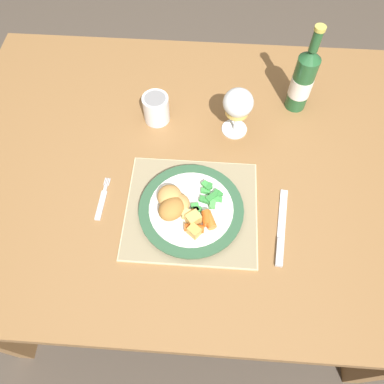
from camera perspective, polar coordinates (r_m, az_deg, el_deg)
The scene contains 13 objects.
ground_plane at distance 1.68m, azimuth 0.31°, elevation -9.71°, with size 6.00×6.00×0.00m, color #4C4238.
dining_table at distance 1.09m, azimuth 0.47°, elevation 2.34°, with size 1.35×0.97×0.74m.
placemat at distance 0.94m, azimuth -0.13°, elevation -2.70°, with size 0.33×0.29×0.01m.
dinner_plate at distance 0.92m, azimuth -0.08°, elevation -2.72°, with size 0.26×0.26×0.02m.
breaded_croquettes at distance 0.90m, azimuth -3.01°, elevation -1.67°, with size 0.09×0.11×0.04m.
green_beans_pile at distance 0.92m, azimuth 2.46°, elevation -0.82°, with size 0.08×0.09×0.02m.
glazed_carrots at distance 0.89m, azimuth 1.46°, elevation -4.45°, with size 0.08×0.06×0.02m.
fork at distance 0.98m, azimuth -13.56°, elevation -1.45°, with size 0.02×0.12×0.01m.
table_knife at distance 0.94m, azimuth 13.41°, elevation -6.12°, with size 0.04×0.21×0.01m.
wine_glass at distance 1.02m, azimuth 7.01°, elevation 13.07°, with size 0.08×0.08×0.15m.
bottle at distance 1.12m, azimuth 16.54°, elevation 16.08°, with size 0.06×0.06×0.27m.
roast_potatoes at distance 0.88m, azimuth 0.08°, elevation -4.44°, with size 0.05×0.07×0.03m.
drinking_cup at distance 1.08m, azimuth -5.49°, elevation 12.61°, with size 0.07×0.07×0.08m.
Camera 1 is at (0.03, -0.58, 1.58)m, focal length 35.00 mm.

